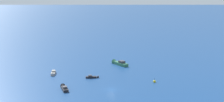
# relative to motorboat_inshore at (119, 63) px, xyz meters

# --- Properties ---
(ground_plane) EXTENTS (2000.00, 2000.00, 0.00)m
(ground_plane) POSITION_rel_motorboat_inshore_xyz_m (42.30, -3.67, -0.85)
(ground_plane) COLOR navy
(motorboat_inshore) EXTENTS (10.53, 8.44, 3.15)m
(motorboat_inshore) POSITION_rel_motorboat_inshore_xyz_m (0.00, 0.00, 0.00)
(motorboat_inshore) COLOR #33704C
(motorboat_inshore) RESTS_ON ground_plane
(motorboat_trailing) EXTENTS (7.65, 4.19, 2.16)m
(motorboat_trailing) POSITION_rel_motorboat_inshore_xyz_m (42.34, -21.39, -0.27)
(motorboat_trailing) COLOR black
(motorboat_trailing) RESTS_ON ground_plane
(motorboat_mid_cluster) EXTENTS (2.19, 5.75, 1.63)m
(motorboat_mid_cluster) POSITION_rel_motorboat_inshore_xyz_m (25.60, -11.76, -0.41)
(motorboat_mid_cluster) COLOR black
(motorboat_mid_cluster) RESTS_ON ground_plane
(motorboat_outer_ring_a) EXTENTS (7.07, 2.43, 2.01)m
(motorboat_outer_ring_a) POSITION_rel_motorboat_inshore_xyz_m (19.73, -29.91, -0.31)
(motorboat_outer_ring_a) COLOR #9E9993
(motorboat_outer_ring_a) RESTS_ON ground_plane
(marker_buoy) EXTENTS (1.10, 1.10, 2.10)m
(marker_buoy) POSITION_rel_motorboat_inshore_xyz_m (32.29, 13.89, -0.46)
(marker_buoy) COLOR yellow
(marker_buoy) RESTS_ON ground_plane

